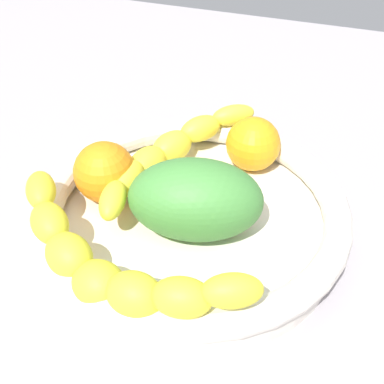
# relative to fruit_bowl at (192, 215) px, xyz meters

# --- Properties ---
(kitchen_counter) EXTENTS (1.20, 1.20, 0.03)m
(kitchen_counter) POSITION_rel_fruit_bowl_xyz_m (0.00, 0.00, -0.04)
(kitchen_counter) COLOR #9A959A
(kitchen_counter) RESTS_ON ground
(fruit_bowl) EXTENTS (0.29, 0.29, 0.05)m
(fruit_bowl) POSITION_rel_fruit_bowl_xyz_m (0.00, 0.00, 0.00)
(fruit_bowl) COLOR silver
(fruit_bowl) RESTS_ON kitchen_counter
(banana_draped_left) EXTENTS (0.24, 0.11, 0.06)m
(banana_draped_left) POSITION_rel_fruit_bowl_xyz_m (-0.03, -0.11, 0.03)
(banana_draped_left) COLOR yellow
(banana_draped_left) RESTS_ON fruit_bowl
(banana_draped_right) EXTENTS (0.11, 0.23, 0.04)m
(banana_draped_right) POSITION_rel_fruit_bowl_xyz_m (-0.05, 0.05, 0.02)
(banana_draped_right) COLOR yellow
(banana_draped_right) RESTS_ON fruit_bowl
(orange_front) EXTENTS (0.06, 0.06, 0.06)m
(orange_front) POSITION_rel_fruit_bowl_xyz_m (0.03, 0.10, 0.03)
(orange_front) COLOR orange
(orange_front) RESTS_ON fruit_bowl
(orange_mid_left) EXTENTS (0.06, 0.06, 0.06)m
(orange_mid_left) POSITION_rel_fruit_bowl_xyz_m (-0.09, -0.00, 0.03)
(orange_mid_left) COLOR orange
(orange_mid_left) RESTS_ON fruit_bowl
(mango_green) EXTENTS (0.14, 0.10, 0.07)m
(mango_green) POSITION_rel_fruit_bowl_xyz_m (0.01, -0.02, 0.03)
(mango_green) COLOR #42863A
(mango_green) RESTS_ON fruit_bowl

